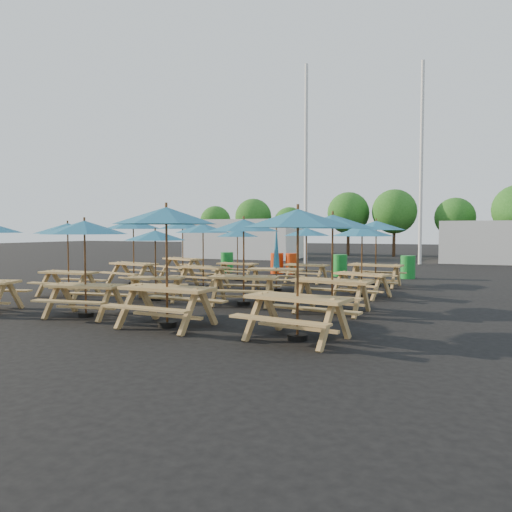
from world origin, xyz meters
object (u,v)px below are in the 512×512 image
at_px(picnic_unit_1, 68,233).
at_px(picnic_unit_5, 155,240).
at_px(picnic_unit_4, 85,233).
at_px(picnic_unit_7, 237,236).
at_px(picnic_unit_15, 376,229).
at_px(picnic_unit_3, 183,228).
at_px(waste_bin_1, 277,263).
at_px(picnic_unit_13, 333,228).
at_px(picnic_unit_8, 166,223).
at_px(waste_bin_4, 408,267).
at_px(picnic_unit_6, 203,232).
at_px(picnic_unit_12, 298,226).
at_px(picnic_unit_11, 307,235).
at_px(picnic_unit_14, 362,235).
at_px(picnic_unit_9, 244,231).
at_px(picnic_unit_10, 276,263).
at_px(waste_bin_3, 340,265).
at_px(picnic_unit_2, 133,228).
at_px(waste_bin_2, 292,264).
at_px(waste_bin_0, 227,262).

height_order(picnic_unit_1, picnic_unit_5, picnic_unit_1).
bearing_deg(picnic_unit_4, picnic_unit_7, 84.04).
bearing_deg(picnic_unit_1, picnic_unit_7, 65.08).
xyz_separation_m(picnic_unit_4, picnic_unit_15, (5.23, 9.12, 0.10)).
bearing_deg(picnic_unit_3, waste_bin_1, 65.79).
height_order(picnic_unit_4, picnic_unit_13, picnic_unit_13).
relative_size(picnic_unit_7, picnic_unit_13, 0.85).
relative_size(picnic_unit_8, waste_bin_4, 2.64).
bearing_deg(waste_bin_4, picnic_unit_6, -134.15).
relative_size(picnic_unit_7, waste_bin_1, 2.16).
height_order(picnic_unit_12, picnic_unit_13, picnic_unit_12).
height_order(picnic_unit_3, picnic_unit_15, picnic_unit_3).
height_order(picnic_unit_11, picnic_unit_15, picnic_unit_15).
bearing_deg(picnic_unit_6, picnic_unit_14, 6.08).
xyz_separation_m(picnic_unit_9, waste_bin_4, (3.32, 9.45, -1.55)).
bearing_deg(picnic_unit_10, waste_bin_4, 46.80).
xyz_separation_m(picnic_unit_13, waste_bin_1, (-5.14, 9.83, -1.62)).
xyz_separation_m(picnic_unit_3, picnic_unit_14, (8.40, -3.43, -0.24)).
bearing_deg(picnic_unit_9, waste_bin_3, 76.19).
distance_m(picnic_unit_7, picnic_unit_10, 4.08).
relative_size(picnic_unit_13, picnic_unit_15, 1.02).
relative_size(picnic_unit_12, picnic_unit_13, 1.00).
distance_m(picnic_unit_2, picnic_unit_4, 6.86).
distance_m(picnic_unit_4, picnic_unit_10, 6.85).
height_order(picnic_unit_4, picnic_unit_6, picnic_unit_6).
bearing_deg(waste_bin_4, picnic_unit_11, -137.17).
xyz_separation_m(picnic_unit_7, picnic_unit_10, (2.77, -2.87, -0.86)).
xyz_separation_m(picnic_unit_2, picnic_unit_6, (2.91, 0.06, -0.14)).
bearing_deg(waste_bin_3, picnic_unit_10, -96.45).
bearing_deg(picnic_unit_6, waste_bin_2, 88.59).
distance_m(picnic_unit_1, waste_bin_3, 11.68).
distance_m(picnic_unit_1, picnic_unit_12, 9.06).
distance_m(picnic_unit_8, picnic_unit_15, 9.83).
xyz_separation_m(picnic_unit_7, picnic_unit_11, (2.87, 0.19, 0.05)).
bearing_deg(waste_bin_2, picnic_unit_2, -120.81).
bearing_deg(picnic_unit_2, picnic_unit_4, -50.45).
bearing_deg(picnic_unit_7, picnic_unit_2, -129.46).
bearing_deg(picnic_unit_11, picnic_unit_15, 0.17).
bearing_deg(picnic_unit_15, picnic_unit_10, -129.37).
bearing_deg(picnic_unit_14, waste_bin_3, 127.44).
distance_m(picnic_unit_5, waste_bin_1, 9.84).
relative_size(picnic_unit_15, waste_bin_2, 2.48).
height_order(picnic_unit_3, waste_bin_0, picnic_unit_3).
distance_m(picnic_unit_4, picnic_unit_11, 9.71).
relative_size(picnic_unit_13, waste_bin_0, 2.53).
bearing_deg(waste_bin_1, picnic_unit_11, -53.41).
relative_size(picnic_unit_3, picnic_unit_4, 1.20).
relative_size(picnic_unit_15, waste_bin_0, 2.48).
bearing_deg(picnic_unit_14, waste_bin_0, 158.80).
xyz_separation_m(picnic_unit_4, picnic_unit_6, (-0.25, 6.15, 0.00)).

